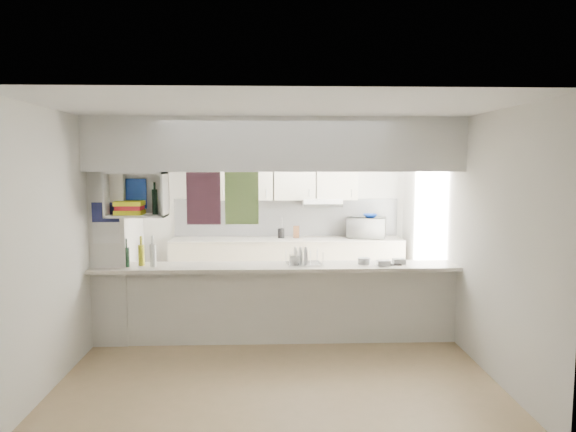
{
  "coord_description": "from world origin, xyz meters",
  "views": [
    {
      "loc": [
        -0.07,
        -5.84,
        2.1
      ],
      "look_at": [
        0.16,
        0.5,
        1.44
      ],
      "focal_mm": 32.0,
      "sensor_mm": 36.0,
      "label": 1
    }
  ],
  "objects_px": {
    "dish_rack": "(304,257)",
    "wine_bottles": "(141,255)",
    "bowl": "(370,216)",
    "microwave": "(367,228)"
  },
  "relations": [
    {
      "from": "dish_rack",
      "to": "wine_bottles",
      "type": "height_order",
      "value": "wine_bottles"
    },
    {
      "from": "wine_bottles",
      "to": "dish_rack",
      "type": "bearing_deg",
      "value": 1.64
    },
    {
      "from": "bowl",
      "to": "dish_rack",
      "type": "bearing_deg",
      "value": -119.76
    },
    {
      "from": "microwave",
      "to": "bowl",
      "type": "relative_size",
      "value": 2.65
    },
    {
      "from": "microwave",
      "to": "dish_rack",
      "type": "distance_m",
      "value": 2.39
    },
    {
      "from": "microwave",
      "to": "dish_rack",
      "type": "bearing_deg",
      "value": 78.55
    },
    {
      "from": "dish_rack",
      "to": "microwave",
      "type": "bearing_deg",
      "value": 54.84
    },
    {
      "from": "bowl",
      "to": "wine_bottles",
      "type": "bearing_deg",
      "value": -145.24
    },
    {
      "from": "dish_rack",
      "to": "bowl",
      "type": "bearing_deg",
      "value": 53.47
    },
    {
      "from": "dish_rack",
      "to": "wine_bottles",
      "type": "bearing_deg",
      "value": 174.87
    }
  ]
}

